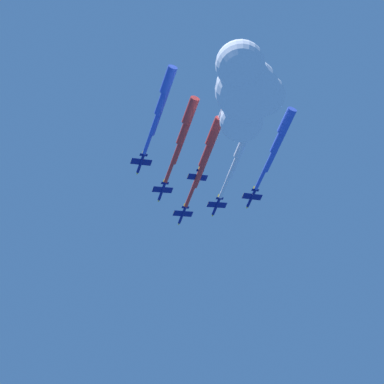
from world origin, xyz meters
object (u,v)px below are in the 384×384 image
jet_lead (206,154)px  jet_port_inner (183,133)px  jet_starboard_inner (242,145)px  jet_starboard_mid (161,103)px  jet_port_outer (278,142)px  jet_port_mid (222,116)px

jet_lead → jet_port_inner: jet_lead is taller
jet_lead → jet_starboard_inner: 14.02m
jet_port_inner → jet_starboard_inner: size_ratio=0.94×
jet_starboard_inner → jet_starboard_mid: 34.37m
jet_lead → jet_port_inner: (-9.40, 9.16, -1.03)m
jet_port_inner → jet_starboard_inner: (4.25, -22.17, 0.05)m
jet_lead → jet_port_outer: size_ratio=1.11×
jet_port_mid → jet_port_outer: (8.44, -21.18, -2.83)m
jet_starboard_inner → jet_starboard_mid: bearing=117.0°
jet_port_mid → jet_starboard_mid: (-4.28, 22.49, -0.49)m
jet_port_inner → jet_starboard_mid: jet_starboard_mid is taller
jet_port_outer → jet_starboard_mid: bearing=106.2°
jet_port_mid → jet_starboard_inner: bearing=-35.6°
jet_starboard_inner → jet_lead: bearing=68.4°
jet_starboard_mid → jet_port_mid: bearing=-79.2°
jet_port_mid → jet_starboard_mid: size_ratio=1.06×
jet_starboard_inner → jet_port_outer: bearing=-102.5°
jet_starboard_mid → jet_port_outer: bearing=-73.8°
jet_port_mid → jet_starboard_mid: 22.90m
jet_lead → jet_port_mid: (-16.49, -4.89, 0.29)m
jet_lead → jet_port_outer: 27.41m
jet_starboard_inner → jet_port_outer: size_ratio=1.09×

